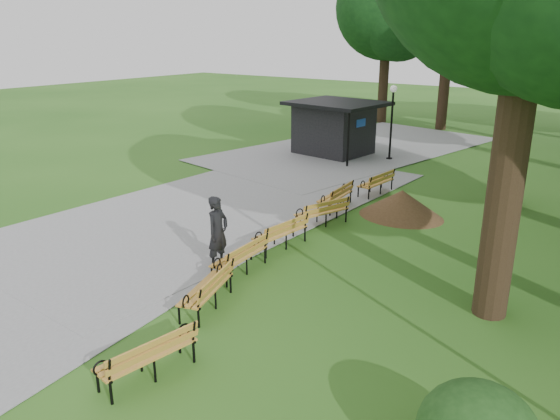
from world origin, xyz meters
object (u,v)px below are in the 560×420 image
Objects in this scene: bench_6 at (376,183)px; dirt_mound at (402,203)px; lamp_post at (392,107)px; bench_0 at (147,355)px; bench_1 at (206,289)px; bench_3 at (280,233)px; bench_5 at (335,196)px; person at (218,233)px; kiosk at (334,128)px; bench_2 at (239,256)px; bench_4 at (322,212)px.

dirt_mound is at bearing 49.86° from bench_6.
lamp_post reaches higher than dirt_mound.
lamp_post is 18.56m from bench_0.
lamp_post is 1.48× the size of dirt_mound.
bench_1 is at bearing -150.84° from bench_0.
bench_0 and bench_3 have the same top height.
dirt_mound is 1.23× the size of bench_5.
bench_5 is (-2.21, 10.07, 0.00)m from bench_0.
person reaches higher than bench_1.
kiosk is at bearing -154.18° from bench_5.
kiosk is 2.18× the size of bench_2.
bench_0 is 4.49m from bench_2.
bench_1 is at bearing -79.00° from lamp_post.
bench_1 is (1.23, -1.76, -0.50)m from person.
kiosk is 1.77× the size of dirt_mound.
kiosk is 9.67m from dirt_mound.
lamp_post is at bearing -159.09° from bench_0.
dirt_mound is 2.23m from bench_5.
bench_5 is 1.00× the size of bench_6.
bench_6 is (2.06, -5.56, -2.01)m from lamp_post.
bench_1 is at bearing 4.23° from bench_5.
bench_2 is (2.45, -13.80, -2.01)m from lamp_post.
bench_6 is (-1.89, 12.47, 0.00)m from bench_0.
kiosk is at bearing -150.39° from bench_3.
lamp_post reaches higher than bench_3.
bench_1 is (-0.91, 2.42, 0.00)m from bench_0.
bench_5 is (-0.51, 1.66, 0.00)m from bench_4.
bench_1 and bench_2 have the same top height.
bench_5 is (-1.30, 7.65, 0.00)m from bench_1.
bench_0 is at bearing 2.72° from bench_1.
lamp_post is 14.16m from bench_2.
kiosk is 10.51m from bench_4.
dirt_mound is (6.71, -6.92, -0.85)m from kiosk.
bench_6 is (-0.19, 4.06, 0.00)m from bench_4.
bench_4 is (-1.65, -2.26, -0.00)m from dirt_mound.
lamp_post is 8.56m from dirt_mound.
person is 0.55× the size of lamp_post.
bench_1 is at bearing 13.64° from bench_2.
bench_3 is at bearing -156.40° from bench_0.
kiosk is 2.18× the size of bench_6.
bench_2 is 1.00× the size of bench_5.
bench_1 is at bearing -62.53° from kiosk.
bench_0 is 1.00× the size of bench_3.
dirt_mound is at bearing -62.16° from lamp_post.
bench_5 is (-2.15, -0.60, -0.00)m from dirt_mound.
bench_0 is at bearing -156.95° from person.
bench_3 is 3.94m from bench_5.
bench_5 is (-0.55, 3.90, 0.00)m from bench_3.
kiosk is 1.20× the size of lamp_post.
bench_5 is at bearing -159.05° from bench_0.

